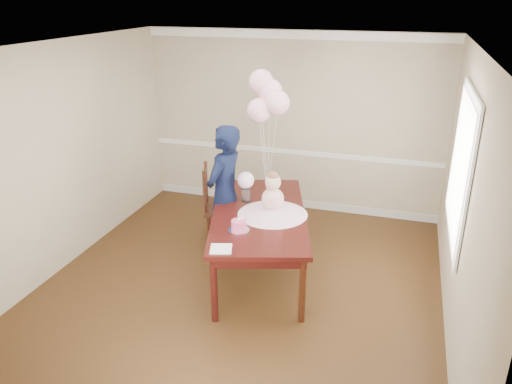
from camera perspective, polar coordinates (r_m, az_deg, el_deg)
The scene contains 48 objects.
floor at distance 5.91m, azimuth -1.89°, elevation -10.81°, with size 4.50×5.00×0.00m, color black.
ceiling at distance 5.00m, azimuth -2.29°, elevation 16.20°, with size 4.50×5.00×0.02m, color white.
wall_back at distance 7.61m, azimuth 4.14°, elevation 7.85°, with size 4.50×0.02×2.70m, color tan.
wall_front at distance 3.31m, azimuth -16.72°, elevation -13.18°, with size 4.50×0.02×2.70m, color tan.
wall_left at distance 6.37m, azimuth -21.61°, elevation 3.51°, with size 0.02×5.00×2.70m, color tan.
wall_right at distance 5.08m, azimuth 22.69°, elevation -1.19°, with size 0.02×5.00×2.70m, color tan.
chair_rail_trim at distance 7.72m, azimuth 4.03°, elevation 4.59°, with size 4.50×0.02×0.07m, color white.
crown_molding at distance 7.39m, azimuth 4.40°, elevation 17.50°, with size 4.50×0.02×0.12m, color white.
baseboard_trim at distance 8.01m, azimuth 3.87°, elevation -1.15°, with size 4.50×0.02×0.12m, color silver.
window_frame at distance 5.48m, azimuth 22.40°, elevation 2.73°, with size 0.02×1.66×1.56m, color white.
window_blinds at distance 5.48m, azimuth 22.21°, elevation 2.75°, with size 0.01×1.50×1.40m, color white.
dining_table_top at distance 5.84m, azimuth 0.32°, elevation -2.54°, with size 1.07×2.14×0.05m, color black.
table_apron at distance 5.88m, azimuth 0.32°, elevation -3.26°, with size 0.96×2.03×0.11m, color black.
table_leg_fl at distance 5.20m, azimuth -4.80°, elevation -11.08°, with size 0.07×0.07×0.75m, color black.
table_leg_fr at distance 5.19m, azimuth 5.31°, elevation -11.12°, with size 0.07×0.07×0.75m, color black.
table_leg_bl at distance 6.92m, azimuth -3.37°, elevation -2.16°, with size 0.07×0.07×0.75m, color black.
table_leg_br at distance 6.92m, azimuth 4.08°, elevation -2.19°, with size 0.07×0.07×0.75m, color black.
baby_skirt at distance 5.76m, azimuth 1.91°, elevation -2.05°, with size 0.81×0.81×0.11m, color #F5B4D4.
baby_torso at distance 5.71m, azimuth 1.93°, elevation -0.77°, with size 0.26×0.26×0.26m, color pink.
baby_head at distance 5.63m, azimuth 1.96°, elevation 1.13°, with size 0.18×0.18×0.18m, color beige.
baby_hair at distance 5.61m, azimuth 1.96°, elevation 1.74°, with size 0.13×0.13×0.13m, color brown.
cake_platter at distance 5.40m, azimuth -1.98°, elevation -4.36°, with size 0.24×0.24×0.01m, color silver.
birthday_cake at distance 5.38m, azimuth -1.99°, elevation -3.81°, with size 0.16×0.16×0.11m, color #E4487D.
cake_flower_a at distance 5.35m, azimuth -2.00°, elevation -3.13°, with size 0.03×0.03×0.03m, color white.
cake_flower_b at distance 5.36m, azimuth -1.65°, elevation -3.04°, with size 0.03×0.03×0.03m, color white.
rose_vase_near at distance 6.10m, azimuth -1.17°, elevation -0.32°, with size 0.11×0.11×0.17m, color silver.
roses_near at distance 6.03m, azimuth -1.19°, elevation 1.37°, with size 0.20×0.20×0.20m, color #FBD2E2.
napkin at distance 5.03m, azimuth -4.03°, elevation -6.49°, with size 0.21×0.21×0.01m, color white.
balloon_weight at distance 6.37m, azimuth 1.31°, elevation -0.04°, with size 0.04×0.04×0.02m, color silver.
balloon_a at distance 6.05m, azimuth 0.37°, elevation 9.29°, with size 0.30×0.30×0.30m, color #FFB4C6.
balloon_b at distance 5.98m, azimuth 2.45°, elevation 10.16°, with size 0.30×0.30×0.30m, color #FFB4C4.
balloon_c at distance 6.12m, azimuth 1.61°, elevation 11.46°, with size 0.30×0.30×0.30m, color #FFB4CD.
balloon_d at distance 6.12m, azimuth 0.59°, elevation 12.49°, with size 0.30×0.30×0.30m, color #EBA6B5.
balloon_ribbon_a at distance 6.22m, azimuth 0.85°, elevation 3.80°, with size 0.00×0.00×0.90m, color white.
balloon_ribbon_b at distance 6.17m, azimuth 1.85°, elevation 4.19°, with size 0.00×0.00×1.01m, color white.
balloon_ribbon_c at distance 6.23m, azimuth 1.45°, elevation 4.88°, with size 0.00×0.00×1.11m, color silver.
balloon_ribbon_d at distance 6.23m, azimuth 0.95°, elevation 5.38°, with size 0.00×0.00×1.22m, color white.
dining_chair_seat at distance 6.75m, azimuth -3.91°, elevation -1.87°, with size 0.47×0.47×0.05m, color #38190F.
chair_leg_fl at distance 6.69m, azimuth -5.55°, elevation -4.51°, with size 0.04×0.04×0.46m, color #3D2110.
chair_leg_fr at distance 6.67m, azimuth -2.26°, elevation -4.48°, with size 0.04×0.04×0.46m, color #361A0E.
chair_leg_bl at distance 7.03m, azimuth -5.37°, elevation -3.12°, with size 0.04×0.04×0.46m, color #3A1710.
chair_leg_br at distance 7.02m, azimuth -2.24°, elevation -3.09°, with size 0.04×0.04×0.46m, color #36110E.
chair_back_post_l at distance 6.46m, azimuth -5.92°, elevation -0.07°, with size 0.04×0.04×0.60m, color #371B0F.
chair_back_post_r at distance 6.82m, azimuth -5.71°, elevation 1.14°, with size 0.04×0.04×0.60m, color #3D1A10.
chair_slat_low at distance 6.69m, azimuth -5.77°, elevation -0.47°, with size 0.03×0.43×0.05m, color #3D1C10.
chair_slat_mid at distance 6.62m, azimuth -5.83°, elevation 0.89°, with size 0.03×0.43×0.05m, color #39140F.
chair_slat_top at distance 6.57m, azimuth -5.88°, elevation 2.28°, with size 0.03×0.43×0.05m, color black.
woman at distance 6.18m, azimuth -3.61°, elevation -0.22°, with size 0.63×0.42×1.74m, color black.
Camera 1 is at (1.64, -4.69, 3.21)m, focal length 35.00 mm.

